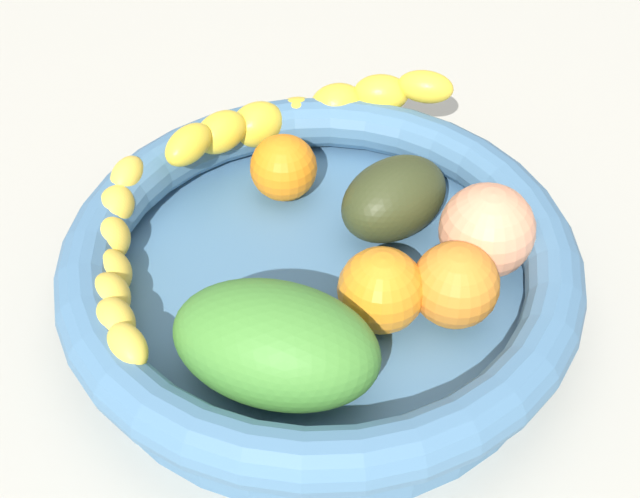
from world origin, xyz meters
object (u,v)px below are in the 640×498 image
(banana_draped_left, at_px, (302,115))
(avocado_dark, at_px, (394,199))
(mango_green, at_px, (276,344))
(orange_front, at_px, (455,285))
(orange_mid_left, at_px, (284,168))
(orange_mid_right, at_px, (381,290))
(fruit_bowl, at_px, (320,271))
(banana_draped_right, at_px, (113,264))
(peach_blush, at_px, (487,231))

(banana_draped_left, relative_size, avocado_dark, 2.58)
(mango_green, bearing_deg, orange_front, -150.91)
(orange_mid_left, height_order, orange_mid_right, orange_mid_right)
(orange_front, relative_size, mango_green, 0.45)
(fruit_bowl, distance_m, orange_mid_left, 0.10)
(banana_draped_left, height_order, orange_mid_right, banana_draped_left)
(fruit_bowl, xyz_separation_m, orange_mid_right, (-0.04, 0.03, 0.02))
(banana_draped_right, relative_size, orange_front, 3.46)
(avocado_dark, bearing_deg, banana_draped_left, -51.19)
(orange_mid_left, bearing_deg, banana_draped_right, 45.85)
(fruit_bowl, relative_size, avocado_dark, 4.15)
(peach_blush, bearing_deg, orange_mid_left, -25.52)
(orange_mid_left, bearing_deg, avocado_dark, 157.19)
(orange_front, height_order, avocado_dark, same)
(banana_draped_left, bearing_deg, mango_green, 90.34)
(banana_draped_right, height_order, orange_mid_left, orange_mid_left)
(orange_mid_left, bearing_deg, orange_front, 136.00)
(banana_draped_right, bearing_deg, peach_blush, -171.19)
(fruit_bowl, height_order, banana_draped_right, banana_draped_right)
(orange_front, height_order, orange_mid_left, orange_front)
(avocado_dark, bearing_deg, peach_blush, 151.11)
(fruit_bowl, relative_size, banana_draped_right, 1.78)
(orange_front, distance_m, peach_blush, 0.05)
(orange_front, relative_size, orange_mid_left, 1.13)
(orange_front, height_order, orange_mid_right, same)
(fruit_bowl, xyz_separation_m, orange_front, (-0.09, 0.03, 0.02))
(orange_mid_right, distance_m, avocado_dark, 0.09)
(banana_draped_left, bearing_deg, peach_blush, 137.28)
(fruit_bowl, relative_size, orange_mid_right, 6.21)
(orange_front, bearing_deg, peach_blush, -115.98)
(banana_draped_left, relative_size, orange_mid_right, 3.87)
(banana_draped_right, relative_size, peach_blush, 3.01)
(banana_draped_right, distance_m, avocado_dark, 0.20)
(banana_draped_left, height_order, orange_front, banana_draped_left)
(orange_front, height_order, mango_green, mango_green)
(orange_mid_left, bearing_deg, mango_green, 93.51)
(fruit_bowl, distance_m, banana_draped_right, 0.14)
(mango_green, bearing_deg, peach_blush, -140.70)
(orange_mid_left, xyz_separation_m, orange_mid_right, (-0.07, 0.12, 0.00))
(orange_mid_right, bearing_deg, orange_front, -171.40)
(orange_mid_left, distance_m, peach_blush, 0.16)
(orange_mid_right, xyz_separation_m, mango_green, (0.06, 0.05, 0.01))
(avocado_dark, height_order, mango_green, mango_green)
(orange_front, height_order, peach_blush, peach_blush)
(banana_draped_left, distance_m, orange_mid_right, 0.19)
(orange_mid_left, xyz_separation_m, avocado_dark, (-0.08, 0.03, 0.00))
(orange_front, xyz_separation_m, orange_mid_right, (0.05, 0.01, -0.00))
(banana_draped_left, relative_size, mango_green, 1.72)
(fruit_bowl, distance_m, banana_draped_left, 0.15)
(peach_blush, bearing_deg, mango_green, 39.30)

